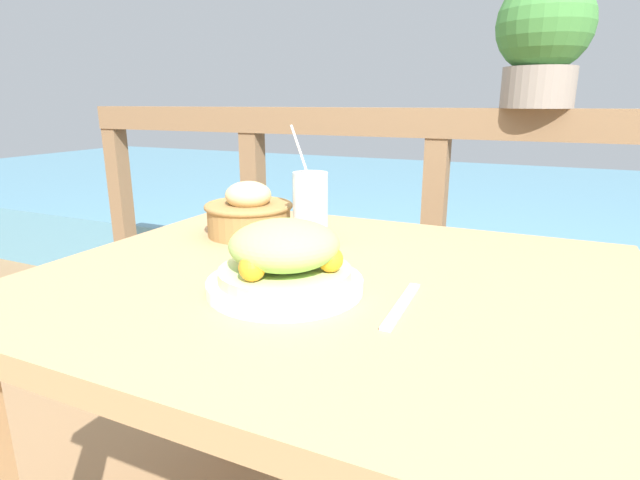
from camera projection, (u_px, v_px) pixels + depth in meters
patio_table at (332, 331)px, 0.90m from camera, size 1.02×0.86×0.77m
railing_fence at (434, 212)px, 1.61m from camera, size 2.80×0.08×1.04m
sea_backdrop at (499, 217)px, 3.94m from camera, size 12.00×4.00×0.37m
salad_plate at (285, 261)px, 0.78m from camera, size 0.25×0.25×0.11m
drink_glass at (310, 209)px, 1.02m from camera, size 0.08×0.07×0.25m
bread_basket at (249, 213)px, 1.12m from camera, size 0.20×0.20×0.12m
potted_plant at (543, 37)px, 1.36m from camera, size 0.26×0.26×0.35m
knife at (402, 305)px, 0.73m from camera, size 0.02×0.18×0.00m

